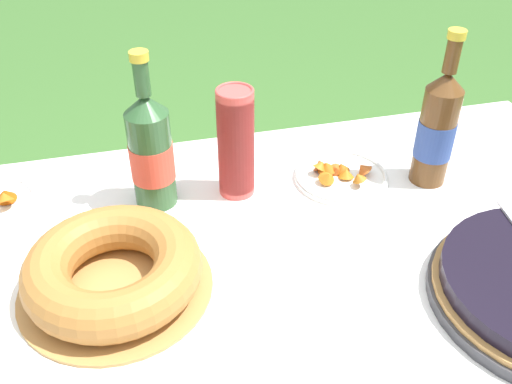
% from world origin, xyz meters
% --- Properties ---
extents(garden_table, '(1.56, 0.98, 0.73)m').
position_xyz_m(garden_table, '(0.00, 0.00, 0.67)').
color(garden_table, '#A87A47').
rests_on(garden_table, ground_plane).
extents(tablecloth, '(1.57, 0.99, 0.10)m').
position_xyz_m(tablecloth, '(0.00, 0.00, 0.72)').
color(tablecloth, white).
rests_on(tablecloth, garden_table).
extents(bundt_cake, '(0.32, 0.32, 0.09)m').
position_xyz_m(bundt_cake, '(-0.25, 0.05, 0.78)').
color(bundt_cake, '#B78447').
rests_on(bundt_cake, tablecloth).
extents(cup_stack, '(0.07, 0.07, 0.23)m').
position_xyz_m(cup_stack, '(0.01, 0.27, 0.85)').
color(cup_stack, '#E04C47').
rests_on(cup_stack, tablecloth).
extents(cider_bottle_green, '(0.08, 0.08, 0.31)m').
position_xyz_m(cider_bottle_green, '(-0.15, 0.28, 0.86)').
color(cider_bottle_green, '#2D562D').
rests_on(cider_bottle_green, tablecloth).
extents(cider_bottle_amber, '(0.08, 0.08, 0.32)m').
position_xyz_m(cider_bottle_amber, '(0.41, 0.22, 0.86)').
color(cider_bottle_amber, brown).
rests_on(cider_bottle_amber, tablecloth).
extents(snack_plate_near, '(0.20, 0.20, 0.05)m').
position_xyz_m(snack_plate_near, '(0.23, 0.26, 0.75)').
color(snack_plate_near, white).
rests_on(snack_plate_near, tablecloth).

